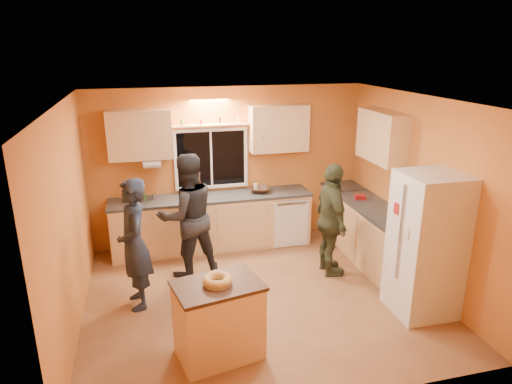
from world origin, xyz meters
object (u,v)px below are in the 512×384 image
object	(u,v)px
refrigerator	(426,245)
person_left	(134,244)
person_center	(187,216)
person_right	(331,220)
island	(219,320)

from	to	relation	value
refrigerator	person_left	distance (m)	3.60
person_center	person_right	bearing A→B (deg)	151.50
island	person_right	distance (m)	2.42
refrigerator	person_center	bearing A→B (deg)	148.06
island	person_left	distance (m)	1.57
island	person_right	world-z (taller)	person_right
person_left	person_right	bearing A→B (deg)	85.34
island	person_center	bearing A→B (deg)	81.52
person_right	person_center	bearing A→B (deg)	79.64
island	person_center	distance (m)	2.00
island	person_right	xyz separation A→B (m)	(1.89, 1.46, 0.39)
person_left	person_right	size ratio (longest dim) A/B	1.02
person_left	person_center	distance (m)	1.01
island	person_right	bearing A→B (deg)	26.20
person_right	refrigerator	bearing A→B (deg)	-145.88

